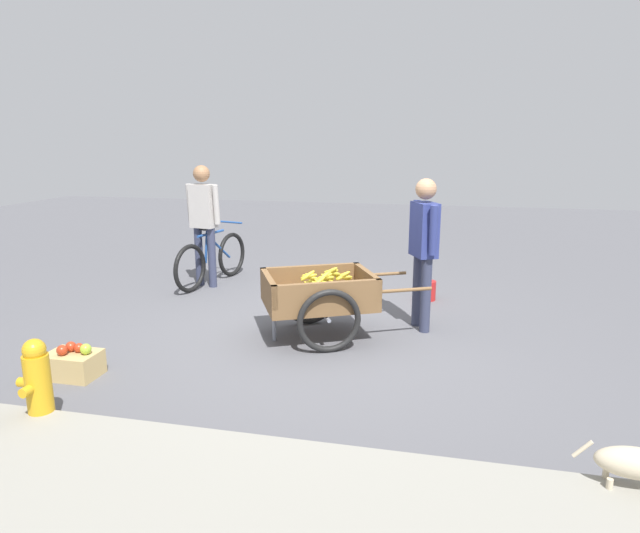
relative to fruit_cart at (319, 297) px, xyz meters
name	(u,v)px	position (x,y,z in m)	size (l,w,h in m)	color
ground_plane	(321,334)	(0.00, -0.08, -0.44)	(24.00, 24.00, 0.00)	#56565B
fruit_cart	(319,297)	(0.00, 0.00, 0.00)	(1.82, 1.41, 0.72)	brown
vendor_person	(424,241)	(-1.03, -0.50, 0.55)	(0.33, 0.54, 1.64)	#333851
bicycle	(212,259)	(1.97, -1.79, -0.08)	(0.53, 1.63, 0.85)	black
cyclist_person	(203,214)	(2.01, -1.65, 0.58)	(0.51, 0.27, 1.69)	#333851
fire_hydrant	(38,384)	(1.56, 2.25, -0.10)	(0.25, 0.25, 0.67)	gold
plastic_bucket	(427,290)	(-1.06, -1.63, -0.31)	(0.22, 0.22, 0.25)	#B21E1E
apple_crate	(73,363)	(1.88, 1.44, -0.31)	(0.44, 0.32, 0.32)	tan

